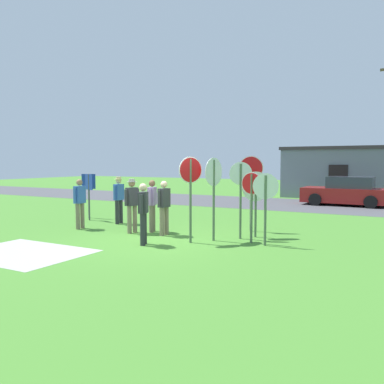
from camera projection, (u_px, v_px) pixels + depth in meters
ground_plane at (156, 242)px, 11.60m from camera, size 80.00×80.00×0.00m
street_asphalt at (280, 204)px, 22.05m from camera, size 60.00×6.40×0.01m
concrete_path at (22, 253)px, 10.19m from camera, size 3.20×2.40×0.01m
building_background at (343, 172)px, 25.90m from camera, size 7.26×3.99×3.22m
parked_car_on_street at (347, 192)px, 21.19m from camera, size 4.33×2.08×1.51m
stop_sign_nearest at (241, 187)px, 11.95m from camera, size 0.59×0.36×2.28m
stop_sign_center_cluster at (214, 184)px, 11.65m from camera, size 0.15×0.81×2.40m
stop_sign_rear_left at (191, 184)px, 11.36m from camera, size 0.37×0.65×2.42m
stop_sign_leaning_right at (256, 193)px, 12.23m from camera, size 0.65×0.63×1.99m
stop_sign_tallest at (251, 179)px, 13.28m from camera, size 0.73×0.42×2.47m
stop_sign_far_back at (265, 197)px, 10.99m from camera, size 0.69×0.16×1.97m
stop_sign_leaning_left at (252, 196)px, 11.32m from camera, size 0.62×0.08×1.99m
person_in_blue at (119, 197)px, 14.92m from camera, size 0.32×0.57×1.74m
person_in_dark_shirt at (132, 202)px, 12.98m from camera, size 0.31×0.56×1.74m
person_with_sunhat at (143, 210)px, 11.12m from camera, size 0.34×0.53×1.69m
person_in_teal at (164, 205)px, 12.57m from camera, size 0.27×0.57×1.69m
person_on_left at (152, 203)px, 13.16m from camera, size 0.32×0.55×1.69m
person_near_signs at (80, 201)px, 13.77m from camera, size 0.23×0.57×1.69m
info_panel_leftmost at (89, 189)px, 15.78m from camera, size 0.57×0.24×1.79m
info_panel_middle at (89, 188)px, 16.46m from camera, size 0.58×0.19×1.79m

